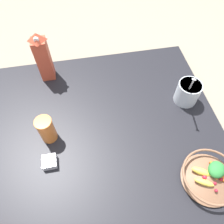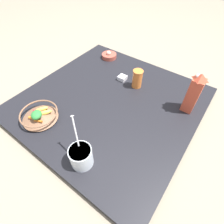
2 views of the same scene
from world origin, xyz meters
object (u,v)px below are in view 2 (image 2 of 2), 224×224
(yogurt_tub, at_px, (81,156))
(garlic_bowl, at_px, (109,56))
(spice_jar, at_px, (122,78))
(drinking_cup, at_px, (137,78))
(milk_carton, at_px, (194,93))
(fruit_bowl, at_px, (39,115))

(yogurt_tub, bearing_deg, garlic_bowl, -150.70)
(spice_jar, bearing_deg, drinking_cup, 89.09)
(milk_carton, bearing_deg, drinking_cup, -90.81)
(milk_carton, bearing_deg, fruit_bowl, -48.43)
(milk_carton, bearing_deg, garlic_bowl, -104.31)
(fruit_bowl, bearing_deg, milk_carton, 131.57)
(yogurt_tub, relative_size, garlic_bowl, 1.99)
(fruit_bowl, xyz_separation_m, yogurt_tub, (0.06, 0.42, 0.03))
(fruit_bowl, distance_m, garlic_bowl, 0.85)
(yogurt_tub, xyz_separation_m, drinking_cup, (-0.70, -0.09, 0.01))
(milk_carton, bearing_deg, spice_jar, -90.84)
(fruit_bowl, xyz_separation_m, milk_carton, (-0.64, 0.72, 0.11))
(milk_carton, relative_size, spice_jar, 4.77)
(yogurt_tub, distance_m, drinking_cup, 0.71)
(spice_jar, bearing_deg, fruit_bowl, -16.43)
(fruit_bowl, distance_m, drinking_cup, 0.72)
(milk_carton, relative_size, yogurt_tub, 1.09)
(drinking_cup, bearing_deg, fruit_bowl, -26.62)
(milk_carton, xyz_separation_m, spice_jar, (-0.01, -0.53, -0.13))
(milk_carton, distance_m, garlic_bowl, 0.84)
(drinking_cup, relative_size, spice_jar, 2.33)
(yogurt_tub, bearing_deg, spice_jar, -162.17)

